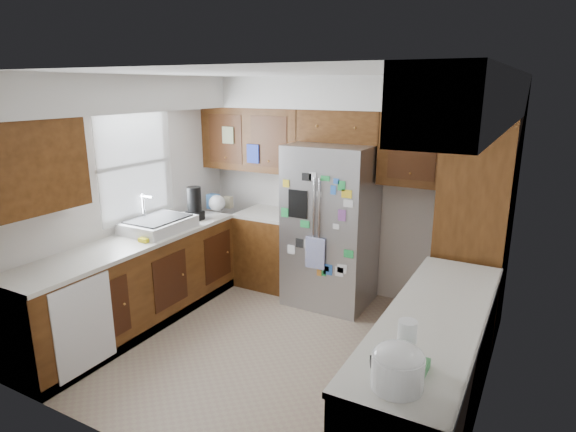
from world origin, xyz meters
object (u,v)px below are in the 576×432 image
at_px(rice_cooker, 398,366).
at_px(paper_towel, 407,340).
at_px(pantry, 475,231).
at_px(fridge, 331,225).

distance_m(rice_cooker, paper_towel, 0.27).
height_order(pantry, rice_cooker, pantry).
distance_m(pantry, rice_cooker, 2.53).
height_order(rice_cooker, paper_towel, paper_towel).
bearing_deg(rice_cooker, paper_towel, 96.01).
distance_m(fridge, rice_cooker, 2.99).
xyz_separation_m(pantry, paper_towel, (-0.03, -2.26, -0.04)).
bearing_deg(pantry, fridge, 177.94).
xyz_separation_m(pantry, fridge, (-1.50, 0.05, -0.17)).
relative_size(pantry, paper_towel, 9.07).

